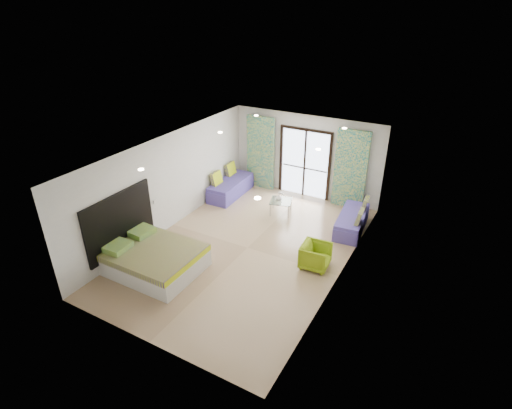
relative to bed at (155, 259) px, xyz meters
The scene contains 24 objects.
floor 2.43m from the bed, 52.11° to the left, with size 5.00×7.50×0.01m, color #997C5B, non-canonical shape.
ceiling 3.40m from the bed, 52.11° to the left, with size 5.00×7.50×0.01m, color silver, non-canonical shape.
wall_back 5.93m from the bed, 75.34° to the left, with size 5.00×0.01×2.70m, color silver, non-canonical shape.
wall_front 2.59m from the bed, 51.37° to the right, with size 5.00×0.01×2.70m, color silver, non-canonical shape.
wall_left 2.40m from the bed, 118.27° to the left, with size 0.01×7.50×2.70m, color silver, non-canonical shape.
wall_right 4.53m from the bed, 25.53° to the left, with size 0.01×7.50×2.70m, color silver, non-canonical shape.
balcony_door 5.89m from the bed, 75.26° to the left, with size 1.76×0.08×2.28m.
balcony_rail 5.86m from the bed, 75.29° to the left, with size 1.52×0.03×0.04m, color #595451.
curtain_left 5.55m from the bed, 90.75° to the left, with size 1.00×0.10×2.50m, color silver.
curtain_right 6.32m from the bed, 61.03° to the left, with size 1.00×0.10×2.50m, color silver.
downlight_a 2.37m from the bed, 51.96° to the right, with size 0.12×0.12×0.02m, color #FFE0B2.
downlight_b 3.73m from the bed, ahead, with size 0.12×0.12×0.02m, color #FFE0B2.
downlight_c 3.75m from the bed, 88.45° to the left, with size 0.12×0.12×0.02m, color #FFE0B2.
downlight_d 4.72m from the bed, 45.21° to the left, with size 0.12×0.12×0.02m, color #FFE0B2.
downlight_e 5.44m from the bed, 89.08° to the left, with size 0.12×0.12×0.02m, color #FFE0B2.
downlight_f 6.16m from the bed, 59.57° to the left, with size 0.12×0.12×0.02m, color #FFE0B2.
headboard 1.24m from the bed, behind, with size 0.06×2.10×1.50m, color black.
switch_plate 1.76m from the bed, 128.43° to the left, with size 0.02×0.10×0.10m, color silver.
bed is the anchor object (origin of this frame).
daybed_left 4.46m from the bed, 98.23° to the left, with size 0.81×1.94×0.94m.
daybed_right 5.50m from the bed, 49.21° to the left, with size 0.85×1.82×0.87m.
coffee_table 4.31m from the bed, 71.16° to the left, with size 0.79×0.79×0.73m.
vase 4.27m from the bed, 71.84° to the left, with size 0.20×0.21×0.20m, color white.
armchair 3.89m from the bed, 30.71° to the left, with size 0.67×0.62×0.69m, color #86A615.
Camera 1 is at (4.49, -7.63, 5.85)m, focal length 28.00 mm.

